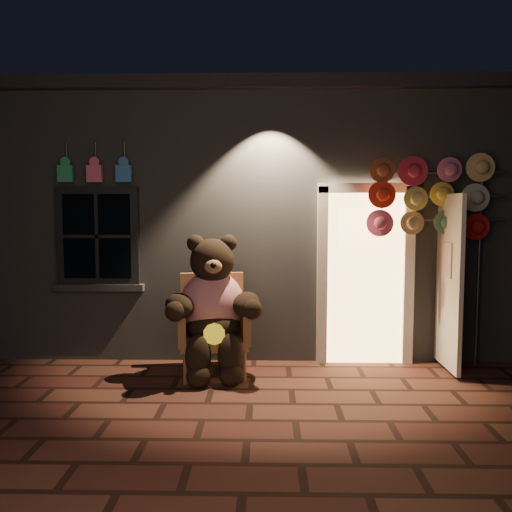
{
  "coord_description": "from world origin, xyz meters",
  "views": [
    {
      "loc": [
        0.16,
        -5.09,
        1.88
      ],
      "look_at": [
        0.04,
        1.0,
        1.35
      ],
      "focal_mm": 38.0,
      "sensor_mm": 36.0,
      "label": 1
    }
  ],
  "objects": [
    {
      "name": "teddy_bear",
      "position": [
        -0.45,
        0.86,
        0.79
      ],
      "size": [
        1.15,
        0.97,
        1.6
      ],
      "rotation": [
        0.0,
        0.0,
        0.15
      ],
      "color": "red",
      "rests_on": "ground"
    },
    {
      "name": "shop_building",
      "position": [
        0.0,
        3.99,
        1.74
      ],
      "size": [
        7.3,
        5.95,
        3.51
      ],
      "color": "slate",
      "rests_on": "ground"
    },
    {
      "name": "hat_rack",
      "position": [
        2.08,
        1.28,
        2.0
      ],
      "size": [
        1.62,
        0.22,
        2.51
      ],
      "color": "#59595E",
      "rests_on": "ground"
    },
    {
      "name": "ground",
      "position": [
        0.0,
        0.0,
        0.0
      ],
      "size": [
        60.0,
        60.0,
        0.0
      ],
      "primitive_type": "plane",
      "color": "#512C1E",
      "rests_on": "ground"
    },
    {
      "name": "wicker_armchair",
      "position": [
        -0.46,
        1.01,
        0.56
      ],
      "size": [
        0.87,
        0.8,
        1.13
      ],
      "rotation": [
        0.0,
        0.0,
        0.15
      ],
      "color": "#9D6B3D",
      "rests_on": "ground"
    }
  ]
}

